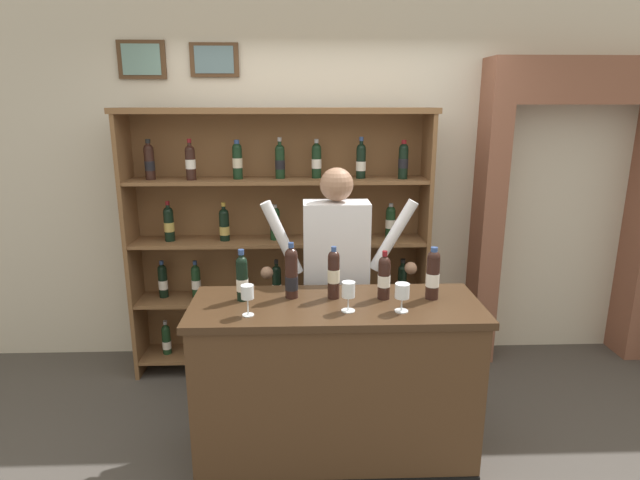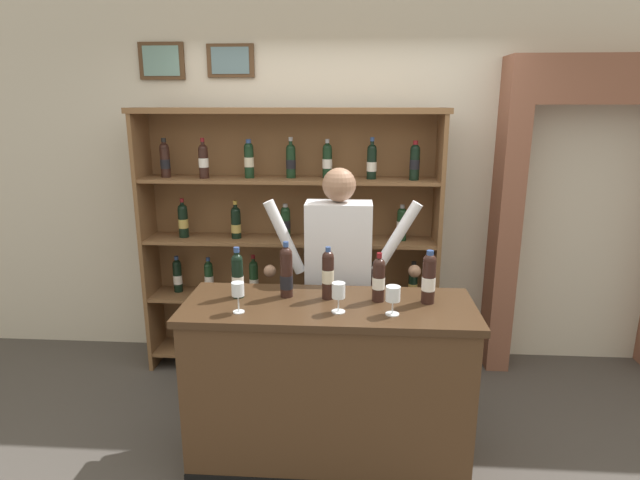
# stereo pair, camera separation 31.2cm
# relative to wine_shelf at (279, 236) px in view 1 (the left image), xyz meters

# --- Properties ---
(ground_plane) EXTENTS (14.00, 14.00, 0.02)m
(ground_plane) POSITION_rel_wine_shelf_xyz_m (0.34, -1.15, -1.07)
(ground_plane) COLOR #47423D
(back_wall) EXTENTS (12.00, 0.19, 3.30)m
(back_wall) POSITION_rel_wine_shelf_xyz_m (0.34, 0.35, 0.59)
(back_wall) COLOR beige
(back_wall) RESTS_ON ground
(wine_shelf) EXTENTS (2.25, 0.36, 2.01)m
(wine_shelf) POSITION_rel_wine_shelf_xyz_m (0.00, 0.00, 0.00)
(wine_shelf) COLOR brown
(wine_shelf) RESTS_ON ground
(archway_doorway) EXTENTS (1.43, 0.45, 2.36)m
(archway_doorway) POSITION_rel_wine_shelf_xyz_m (2.25, 0.22, 0.29)
(archway_doorway) COLOR brown
(archway_doorway) RESTS_ON ground
(tasting_counter) EXTENTS (1.59, 0.59, 0.98)m
(tasting_counter) POSITION_rel_wine_shelf_xyz_m (0.35, -1.16, -0.57)
(tasting_counter) COLOR #4C331E
(tasting_counter) RESTS_ON ground
(shopkeeper) EXTENTS (1.01, 0.22, 1.66)m
(shopkeeper) POSITION_rel_wine_shelf_xyz_m (0.39, -0.62, -0.04)
(shopkeeper) COLOR #2D3347
(shopkeeper) RESTS_ON ground
(tasting_bottle_vin_santo) EXTENTS (0.07, 0.07, 0.29)m
(tasting_bottle_vin_santo) POSITION_rel_wine_shelf_xyz_m (-0.16, -1.09, 0.05)
(tasting_bottle_vin_santo) COLOR black
(tasting_bottle_vin_santo) RESTS_ON tasting_counter
(tasting_bottle_prosecco) EXTENTS (0.07, 0.07, 0.32)m
(tasting_bottle_prosecco) POSITION_rel_wine_shelf_xyz_m (0.11, -1.06, 0.06)
(tasting_bottle_prosecco) COLOR black
(tasting_bottle_prosecco) RESTS_ON tasting_counter
(tasting_bottle_grappa) EXTENTS (0.07, 0.07, 0.30)m
(tasting_bottle_grappa) POSITION_rel_wine_shelf_xyz_m (0.34, -1.07, 0.06)
(tasting_bottle_grappa) COLOR black
(tasting_bottle_grappa) RESTS_ON tasting_counter
(tasting_bottle_bianco) EXTENTS (0.07, 0.07, 0.27)m
(tasting_bottle_bianco) POSITION_rel_wine_shelf_xyz_m (0.62, -1.09, 0.04)
(tasting_bottle_bianco) COLOR black
(tasting_bottle_bianco) RESTS_ON tasting_counter
(tasting_bottle_super_tuscan) EXTENTS (0.07, 0.07, 0.30)m
(tasting_bottle_super_tuscan) POSITION_rel_wine_shelf_xyz_m (0.89, -1.10, 0.06)
(tasting_bottle_super_tuscan) COLOR black
(tasting_bottle_super_tuscan) RESTS_ON tasting_counter
(wine_glass_spare) EXTENTS (0.08, 0.08, 0.15)m
(wine_glass_spare) POSITION_rel_wine_shelf_xyz_m (0.69, -1.28, 0.02)
(wine_glass_spare) COLOR silver
(wine_glass_spare) RESTS_ON tasting_counter
(wine_glass_right) EXTENTS (0.07, 0.07, 0.16)m
(wine_glass_right) POSITION_rel_wine_shelf_xyz_m (-0.11, -1.30, 0.03)
(wine_glass_right) COLOR silver
(wine_glass_right) RESTS_ON tasting_counter
(wine_glass_left) EXTENTS (0.07, 0.07, 0.16)m
(wine_glass_left) POSITION_rel_wine_shelf_xyz_m (0.41, -1.27, 0.03)
(wine_glass_left) COLOR silver
(wine_glass_left) RESTS_ON tasting_counter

